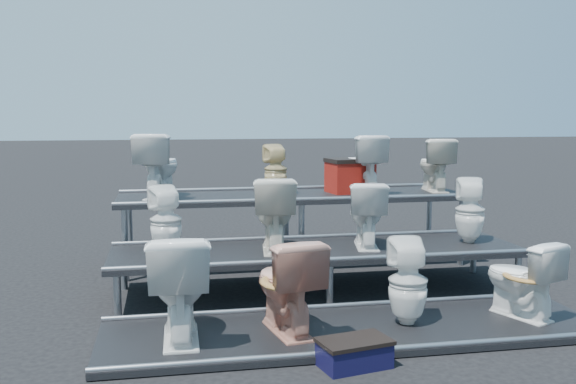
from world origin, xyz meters
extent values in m
plane|color=black|center=(0.00, 0.00, 0.00)|extent=(80.00, 80.00, 0.00)
cube|color=black|center=(0.00, -1.30, 0.03)|extent=(4.20, 1.20, 0.06)
cube|color=black|center=(0.00, 0.00, 0.23)|extent=(4.20, 1.20, 0.46)
cube|color=black|center=(0.00, 1.30, 0.43)|extent=(4.20, 1.20, 0.86)
imported|color=white|center=(-1.44, -1.30, 0.49)|extent=(0.50, 0.85, 0.86)
imported|color=tan|center=(-0.58, -1.30, 0.46)|extent=(0.57, 0.84, 0.79)
imported|color=white|center=(0.47, -1.30, 0.43)|extent=(0.38, 0.38, 0.74)
imported|color=white|center=(1.52, -1.30, 0.40)|extent=(0.60, 0.77, 0.69)
imported|color=white|center=(-1.53, 0.00, 0.80)|extent=(0.38, 0.38, 0.68)
imported|color=silver|center=(-0.46, 0.00, 0.84)|extent=(0.51, 0.79, 0.76)
imported|color=white|center=(0.51, 0.00, 0.80)|extent=(0.51, 0.74, 0.69)
imported|color=white|center=(1.67, 0.00, 0.81)|extent=(0.41, 0.41, 0.69)
imported|color=white|center=(-1.61, 1.30, 1.24)|extent=(0.60, 0.82, 0.75)
imported|color=#D4BD84|center=(-0.22, 1.30, 1.17)|extent=(0.31, 0.31, 0.61)
imported|color=white|center=(0.88, 1.30, 1.22)|extent=(0.46, 0.74, 0.72)
imported|color=silver|center=(1.83, 1.30, 1.19)|extent=(0.44, 0.69, 0.67)
cube|color=maroon|center=(0.73, 1.35, 1.05)|extent=(0.58, 0.49, 0.38)
cube|color=black|center=(-0.20, -1.98, 0.09)|extent=(0.55, 0.40, 0.18)
camera|label=1|loc=(-1.53, -6.30, 1.84)|focal=40.00mm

